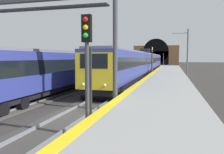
% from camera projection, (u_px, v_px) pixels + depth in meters
% --- Properties ---
extents(ground_plane, '(320.00, 320.00, 0.00)m').
position_uv_depth(ground_plane, '(76.00, 116.00, 12.64)').
color(ground_plane, '#302D2B').
extents(platform_right, '(112.00, 4.80, 1.01)m').
position_uv_depth(platform_right, '(158.00, 112.00, 11.45)').
color(platform_right, gray).
rests_on(platform_right, ground_plane).
extents(platform_right_edge_strip, '(112.00, 0.50, 0.01)m').
position_uv_depth(platform_right_edge_strip, '(116.00, 100.00, 11.96)').
color(platform_right_edge_strip, yellow).
rests_on(platform_right_edge_strip, platform_right).
extents(track_main_line, '(160.00, 3.05, 0.21)m').
position_uv_depth(track_main_line, '(76.00, 116.00, 12.64)').
color(track_main_line, '#383533').
rests_on(track_main_line, ground_plane).
extents(track_adjacent_line, '(160.00, 2.87, 0.21)m').
position_uv_depth(track_adjacent_line, '(3.00, 110.00, 13.88)').
color(track_adjacent_line, '#4C4742').
rests_on(track_adjacent_line, ground_plane).
extents(train_main_approaching, '(58.36, 2.96, 4.97)m').
position_uv_depth(train_main_approaching, '(145.00, 62.00, 43.38)').
color(train_main_approaching, navy).
rests_on(train_main_approaching, ground_plane).
extents(train_adjacent_platform, '(41.63, 2.99, 4.76)m').
position_uv_depth(train_adjacent_platform, '(97.00, 65.00, 31.10)').
color(train_adjacent_platform, navy).
rests_on(train_adjacent_platform, ground_plane).
extents(railway_signal_near, '(0.39, 0.38, 4.90)m').
position_uv_depth(railway_signal_near, '(87.00, 65.00, 8.87)').
color(railway_signal_near, '#38383D').
rests_on(railway_signal_near, ground_plane).
extents(railway_signal_mid, '(0.39, 0.38, 5.04)m').
position_uv_depth(railway_signal_mid, '(152.00, 59.00, 36.73)').
color(railway_signal_mid, '#4C4C54').
rests_on(railway_signal_mid, ground_plane).
extents(railway_signal_far, '(0.39, 0.38, 4.93)m').
position_uv_depth(railway_signal_far, '(163.00, 58.00, 82.37)').
color(railway_signal_far, '#4C4C54').
rests_on(railway_signal_far, ground_plane).
extents(overhead_signal_gantry, '(0.70, 8.85, 7.15)m').
position_uv_depth(overhead_signal_gantry, '(49.00, 23.00, 14.28)').
color(overhead_signal_gantry, '#3F3F47').
rests_on(overhead_signal_gantry, ground_plane).
extents(tunnel_portal, '(2.94, 20.57, 11.91)m').
position_uv_depth(tunnel_portal, '(156.00, 55.00, 105.52)').
color(tunnel_portal, brown).
rests_on(tunnel_portal, ground_plane).
extents(catenary_mast_near, '(0.22, 2.42, 7.50)m').
position_uv_depth(catenary_mast_near, '(187.00, 53.00, 33.88)').
color(catenary_mast_near, '#595B60').
rests_on(catenary_mast_near, ground_plane).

